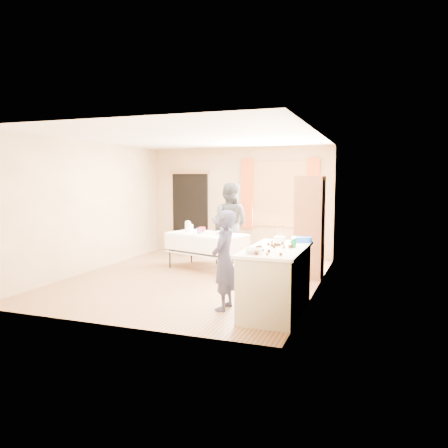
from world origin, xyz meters
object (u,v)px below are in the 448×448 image
at_px(counter, 276,280).
at_px(chair, 225,248).
at_px(party_table, 207,248).
at_px(cabinet, 310,227).
at_px(woman, 229,224).
at_px(girl, 224,260).

relative_size(counter, chair, 1.58).
height_order(counter, party_table, counter).
height_order(cabinet, party_table, cabinet).
distance_m(counter, party_table, 3.06).
distance_m(counter, woman, 3.41).
bearing_deg(party_table, chair, 103.26).
height_order(chair, woman, woman).
xyz_separation_m(party_table, woman, (0.29, 0.60, 0.44)).
bearing_deg(chair, girl, -91.22).
bearing_deg(cabinet, girl, -108.46).
bearing_deg(counter, woman, 120.14).
distance_m(cabinet, girl, 2.62).
relative_size(counter, woman, 0.92).
xyz_separation_m(cabinet, party_table, (-2.08, -0.02, -0.51)).
distance_m(counter, chair, 3.74).
distance_m(party_table, girl, 2.77).
distance_m(party_table, woman, 0.79).
relative_size(cabinet, counter, 1.17).
relative_size(cabinet, girl, 1.35).
height_order(counter, woman, woman).
xyz_separation_m(chair, woman, (0.21, -0.28, 0.58)).
height_order(party_table, chair, chair).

